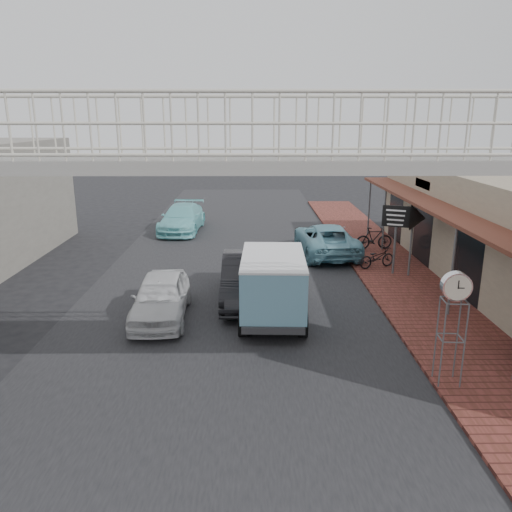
{
  "coord_description": "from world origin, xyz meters",
  "views": [
    {
      "loc": [
        0.86,
        -13.29,
        5.91
      ],
      "look_at": [
        0.99,
        1.66,
        1.8
      ],
      "focal_mm": 35.0,
      "sensor_mm": 36.0,
      "label": 1
    }
  ],
  "objects_px": {
    "motorcycle_far": "(374,238)",
    "arrow_sign": "(415,219)",
    "angkot_far": "(182,218)",
    "motorcycle_near": "(377,257)",
    "angkot_van": "(273,278)",
    "angkot_curb": "(326,239)",
    "white_hatchback": "(161,297)",
    "street_clock": "(456,292)",
    "dark_sedan": "(247,278)"
  },
  "relations": [
    {
      "from": "motorcycle_far",
      "to": "arrow_sign",
      "type": "xyz_separation_m",
      "value": [
        0.48,
        -4.03,
        1.71
      ]
    },
    {
      "from": "angkot_far",
      "to": "motorcycle_near",
      "type": "bearing_deg",
      "value": -36.59
    },
    {
      "from": "motorcycle_near",
      "to": "angkot_van",
      "type": "bearing_deg",
      "value": 116.39
    },
    {
      "from": "angkot_curb",
      "to": "motorcycle_far",
      "type": "height_order",
      "value": "angkot_curb"
    },
    {
      "from": "white_hatchback",
      "to": "motorcycle_far",
      "type": "distance_m",
      "value": 11.6
    },
    {
      "from": "street_clock",
      "to": "motorcycle_far",
      "type": "bearing_deg",
      "value": 87.86
    },
    {
      "from": "motorcycle_near",
      "to": "motorcycle_far",
      "type": "height_order",
      "value": "motorcycle_far"
    },
    {
      "from": "angkot_van",
      "to": "arrow_sign",
      "type": "height_order",
      "value": "arrow_sign"
    },
    {
      "from": "dark_sedan",
      "to": "white_hatchback",
      "type": "bearing_deg",
      "value": -148.76
    },
    {
      "from": "dark_sedan",
      "to": "street_clock",
      "type": "relative_size",
      "value": 1.78
    },
    {
      "from": "angkot_curb",
      "to": "angkot_far",
      "type": "height_order",
      "value": "angkot_far"
    },
    {
      "from": "white_hatchback",
      "to": "dark_sedan",
      "type": "xyz_separation_m",
      "value": [
        2.61,
        1.59,
        0.09
      ]
    },
    {
      "from": "motorcycle_near",
      "to": "dark_sedan",
      "type": "bearing_deg",
      "value": 100.86
    },
    {
      "from": "motorcycle_far",
      "to": "arrow_sign",
      "type": "bearing_deg",
      "value": -178.53
    },
    {
      "from": "street_clock",
      "to": "arrow_sign",
      "type": "height_order",
      "value": "arrow_sign"
    },
    {
      "from": "angkot_curb",
      "to": "arrow_sign",
      "type": "distance_m",
      "value": 4.75
    },
    {
      "from": "angkot_curb",
      "to": "white_hatchback",
      "type": "bearing_deg",
      "value": 46.76
    },
    {
      "from": "angkot_curb",
      "to": "dark_sedan",
      "type": "bearing_deg",
      "value": 55.25
    },
    {
      "from": "arrow_sign",
      "to": "street_clock",
      "type": "bearing_deg",
      "value": -79.85
    },
    {
      "from": "dark_sedan",
      "to": "street_clock",
      "type": "distance_m",
      "value": 7.49
    },
    {
      "from": "dark_sedan",
      "to": "angkot_van",
      "type": "height_order",
      "value": "angkot_van"
    },
    {
      "from": "dark_sedan",
      "to": "arrow_sign",
      "type": "distance_m",
      "value": 6.9
    },
    {
      "from": "dark_sedan",
      "to": "motorcycle_far",
      "type": "xyz_separation_m",
      "value": [
        5.81,
        6.38,
        -0.16
      ]
    },
    {
      "from": "arrow_sign",
      "to": "motorcycle_near",
      "type": "bearing_deg",
      "value": 157.52
    },
    {
      "from": "white_hatchback",
      "to": "angkot_curb",
      "type": "height_order",
      "value": "angkot_curb"
    },
    {
      "from": "angkot_curb",
      "to": "angkot_far",
      "type": "distance_m",
      "value": 8.66
    },
    {
      "from": "dark_sedan",
      "to": "motorcycle_near",
      "type": "relative_size",
      "value": 2.9
    },
    {
      "from": "angkot_far",
      "to": "angkot_curb",
      "type": "bearing_deg",
      "value": -31.48
    },
    {
      "from": "white_hatchback",
      "to": "street_clock",
      "type": "bearing_deg",
      "value": -32.16
    },
    {
      "from": "angkot_far",
      "to": "motorcycle_far",
      "type": "bearing_deg",
      "value": -21.75
    },
    {
      "from": "motorcycle_near",
      "to": "arrow_sign",
      "type": "xyz_separation_m",
      "value": [
        1.07,
        -1.05,
        1.8
      ]
    },
    {
      "from": "white_hatchback",
      "to": "angkot_far",
      "type": "relative_size",
      "value": 0.81
    },
    {
      "from": "dark_sedan",
      "to": "angkot_curb",
      "type": "distance_m",
      "value": 6.81
    },
    {
      "from": "angkot_curb",
      "to": "angkot_van",
      "type": "height_order",
      "value": "angkot_van"
    },
    {
      "from": "angkot_far",
      "to": "street_clock",
      "type": "distance_m",
      "value": 18.47
    },
    {
      "from": "motorcycle_far",
      "to": "arrow_sign",
      "type": "height_order",
      "value": "arrow_sign"
    },
    {
      "from": "angkot_curb",
      "to": "motorcycle_near",
      "type": "relative_size",
      "value": 3.12
    },
    {
      "from": "angkot_van",
      "to": "motorcycle_far",
      "type": "relative_size",
      "value": 2.47
    },
    {
      "from": "white_hatchback",
      "to": "angkot_van",
      "type": "distance_m",
      "value": 3.47
    },
    {
      "from": "dark_sedan",
      "to": "angkot_far",
      "type": "distance_m",
      "value": 11.35
    },
    {
      "from": "dark_sedan",
      "to": "angkot_van",
      "type": "bearing_deg",
      "value": -63.59
    },
    {
      "from": "motorcycle_far",
      "to": "arrow_sign",
      "type": "distance_m",
      "value": 4.4
    },
    {
      "from": "white_hatchback",
      "to": "dark_sedan",
      "type": "relative_size",
      "value": 0.85
    },
    {
      "from": "angkot_van",
      "to": "street_clock",
      "type": "xyz_separation_m",
      "value": [
        3.8,
        -4.09,
        0.99
      ]
    },
    {
      "from": "white_hatchback",
      "to": "angkot_van",
      "type": "relative_size",
      "value": 0.95
    },
    {
      "from": "angkot_far",
      "to": "motorcycle_far",
      "type": "height_order",
      "value": "angkot_far"
    },
    {
      "from": "angkot_far",
      "to": "street_clock",
      "type": "xyz_separation_m",
      "value": [
        8.23,
        -16.46,
        1.57
      ]
    },
    {
      "from": "white_hatchback",
      "to": "angkot_far",
      "type": "xyz_separation_m",
      "value": [
        -1.01,
        12.35,
        0.04
      ]
    },
    {
      "from": "angkot_curb",
      "to": "street_clock",
      "type": "height_order",
      "value": "street_clock"
    },
    {
      "from": "motorcycle_near",
      "to": "street_clock",
      "type": "xyz_separation_m",
      "value": [
        -0.61,
        -9.11,
        1.76
      ]
    }
  ]
}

